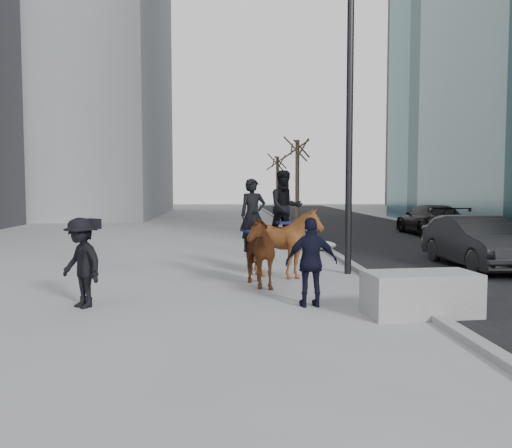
{
  "coord_description": "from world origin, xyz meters",
  "views": [
    {
      "loc": [
        -0.69,
        -11.08,
        2.36
      ],
      "look_at": [
        0.0,
        1.2,
        1.5
      ],
      "focal_mm": 38.0,
      "sensor_mm": 36.0,
      "label": 1
    }
  ],
  "objects": [
    {
      "name": "mounted_left",
      "position": [
        -0.04,
        1.6,
        0.95
      ],
      "size": [
        1.38,
        2.13,
        2.54
      ],
      "color": "#491D0E",
      "rests_on": "ground"
    },
    {
      "name": "road",
      "position": [
        7.0,
        10.0,
        0.01
      ],
      "size": [
        8.0,
        90.0,
        0.01
      ],
      "primitive_type": "cube",
      "color": "black",
      "rests_on": "ground"
    },
    {
      "name": "car_near",
      "position": [
        6.56,
        4.09,
        0.75
      ],
      "size": [
        1.66,
        4.57,
        1.5
      ],
      "primitive_type": "imported",
      "rotation": [
        0.0,
        0.0,
        0.02
      ],
      "color": "black",
      "rests_on": "ground"
    },
    {
      "name": "tree_far",
      "position": [
        2.4,
        21.19,
        2.3
      ],
      "size": [
        1.2,
        1.2,
        4.59
      ],
      "primitive_type": null,
      "color": "#3B2B23",
      "rests_on": "ground"
    },
    {
      "name": "planter",
      "position": [
        2.86,
        -1.51,
        0.4
      ],
      "size": [
        2.08,
        1.18,
        0.8
      ],
      "primitive_type": "cube",
      "rotation": [
        0.0,
        0.0,
        0.09
      ],
      "color": "gray",
      "rests_on": "ground"
    },
    {
      "name": "ground",
      "position": [
        0.0,
        0.0,
        0.0
      ],
      "size": [
        120.0,
        120.0,
        0.0
      ],
      "primitive_type": "plane",
      "color": "gray",
      "rests_on": "ground"
    },
    {
      "name": "car_far",
      "position": [
        9.17,
        14.48,
        0.74
      ],
      "size": [
        2.09,
        5.09,
        1.48
      ],
      "primitive_type": "imported",
      "rotation": [
        0.0,
        0.0,
        3.14
      ],
      "color": "black",
      "rests_on": "ground"
    },
    {
      "name": "tree_near",
      "position": [
        2.4,
        12.2,
        2.41
      ],
      "size": [
        1.2,
        1.2,
        4.82
      ],
      "primitive_type": null,
      "color": "#3A2C22",
      "rests_on": "ground"
    },
    {
      "name": "lamppost",
      "position": [
        2.6,
        3.46,
        4.99
      ],
      "size": [
        0.25,
        2.38,
        9.09
      ],
      "color": "black",
      "rests_on": "ground"
    },
    {
      "name": "mounted_right",
      "position": [
        0.84,
        2.67,
        1.11
      ],
      "size": [
        1.8,
        1.93,
        2.77
      ],
      "color": "#4A290E",
      "rests_on": "ground"
    },
    {
      "name": "camera_crew",
      "position": [
        -3.49,
        -0.49,
        0.89
      ],
      "size": [
        1.27,
        1.26,
        1.75
      ],
      "color": "black",
      "rests_on": "ground"
    },
    {
      "name": "curb",
      "position": [
        3.0,
        10.0,
        0.06
      ],
      "size": [
        0.25,
        90.0,
        0.12
      ],
      "primitive_type": "cube",
      "color": "gray",
      "rests_on": "ground"
    },
    {
      "name": "feeder",
      "position": [
        0.98,
        -0.67,
        0.88
      ],
      "size": [
        1.05,
        0.88,
        1.75
      ],
      "color": "black",
      "rests_on": "ground"
    },
    {
      "name": "snow_piles",
      "position": [
        2.7,
        11.42,
        0.17
      ],
      "size": [
        1.39,
        6.6,
        0.35
      ],
      "color": "silver",
      "rests_on": "ground"
    }
  ]
}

